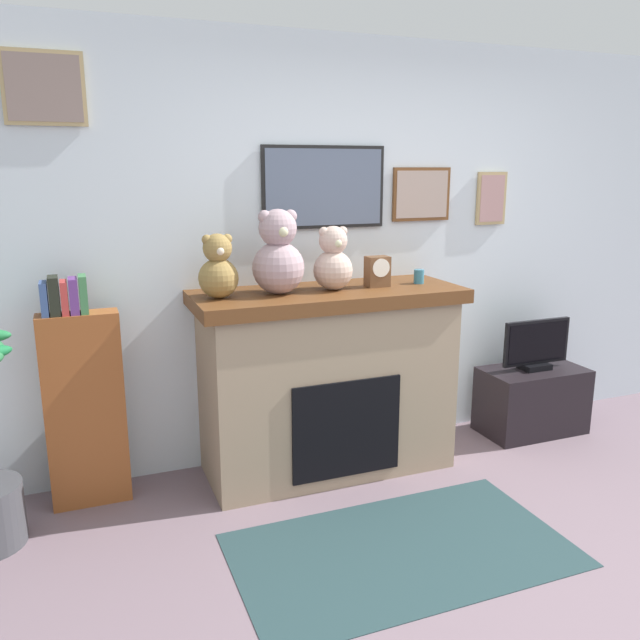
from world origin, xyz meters
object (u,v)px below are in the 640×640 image
object	(u,v)px
candle_jar	(419,276)
teddy_bear_tan	(218,269)
mantel_clock	(377,271)
fireplace	(328,380)
tv_stand	(532,400)
bookshelf	(84,403)
teddy_bear_cream	(278,256)
television	(536,346)
teddy_bear_brown	(333,261)

from	to	relation	value
candle_jar	teddy_bear_tan	xyz separation A→B (m)	(-1.25, -0.00, 0.12)
mantel_clock	teddy_bear_tan	bearing A→B (deg)	179.94
fireplace	tv_stand	size ratio (longest dim) A/B	2.21
bookshelf	tv_stand	distance (m)	2.96
fireplace	teddy_bear_cream	distance (m)	0.83
fireplace	mantel_clock	xyz separation A→B (m)	(0.31, -0.02, 0.65)
tv_stand	teddy_bear_tan	size ratio (longest dim) A/B	2.04
fireplace	teddy_bear_tan	bearing A→B (deg)	-178.40
fireplace	teddy_bear_cream	bearing A→B (deg)	-176.59
tv_stand	teddy_bear_cream	xyz separation A→B (m)	(-1.86, -0.01, 1.11)
fireplace	teddy_bear_cream	world-z (taller)	teddy_bear_cream
television	candle_jar	size ratio (longest dim) A/B	6.02
television	teddy_bear_brown	xyz separation A→B (m)	(-1.53, -0.01, 0.67)
bookshelf	mantel_clock	bearing A→B (deg)	-3.87
fireplace	candle_jar	world-z (taller)	candle_jar
mantel_clock	teddy_bear_tan	distance (m)	0.96
candle_jar	teddy_bear_brown	xyz separation A→B (m)	(-0.57, -0.00, 0.12)
bookshelf	candle_jar	world-z (taller)	bookshelf
tv_stand	teddy_bear_tan	distance (m)	2.44
candle_jar	teddy_bear_tan	bearing A→B (deg)	-179.98
candle_jar	teddy_bear_tan	size ratio (longest dim) A/B	0.24
television	teddy_bear_brown	world-z (taller)	teddy_bear_brown
tv_stand	mantel_clock	size ratio (longest dim) A/B	3.96
teddy_bear_tan	teddy_bear_cream	world-z (taller)	teddy_bear_cream
candle_jar	teddy_bear_brown	size ratio (longest dim) A/B	0.23
teddy_bear_cream	teddy_bear_brown	xyz separation A→B (m)	(0.33, 0.00, -0.05)
bookshelf	fireplace	bearing A→B (deg)	-3.94
tv_stand	candle_jar	world-z (taller)	candle_jar
fireplace	television	size ratio (longest dim) A/B	3.06
bookshelf	teddy_bear_tan	world-z (taller)	teddy_bear_tan
tv_stand	mantel_clock	bearing A→B (deg)	-179.31
mantel_clock	teddy_bear_cream	xyz separation A→B (m)	(-0.62, 0.00, 0.12)
teddy_bear_cream	teddy_bear_brown	size ratio (longest dim) A/B	1.28
fireplace	teddy_bear_brown	distance (m)	0.73
teddy_bear_tan	fireplace	bearing A→B (deg)	1.60
bookshelf	candle_jar	xyz separation A→B (m)	(1.98, -0.11, 0.59)
fireplace	teddy_bear_cream	xyz separation A→B (m)	(-0.31, -0.02, 0.77)
bookshelf	teddy_bear_tan	bearing A→B (deg)	-8.77
bookshelf	teddy_bear_brown	world-z (taller)	teddy_bear_brown
fireplace	bookshelf	size ratio (longest dim) A/B	1.24
tv_stand	teddy_bear_tan	bearing A→B (deg)	-179.64
tv_stand	fireplace	bearing A→B (deg)	179.84
teddy_bear_tan	teddy_bear_brown	size ratio (longest dim) A/B	0.95
mantel_clock	teddy_bear_cream	bearing A→B (deg)	179.92
fireplace	teddy_bear_brown	bearing A→B (deg)	-36.24
bookshelf	tv_stand	size ratio (longest dim) A/B	1.78
fireplace	teddy_bear_tan	size ratio (longest dim) A/B	4.50
fireplace	candle_jar	xyz separation A→B (m)	(0.60, -0.02, 0.60)
television	mantel_clock	size ratio (longest dim) A/B	2.86
teddy_bear_brown	television	bearing A→B (deg)	0.47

